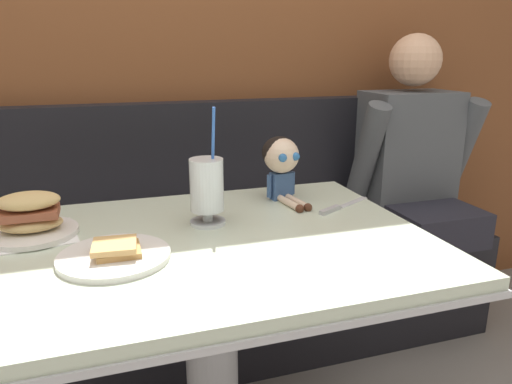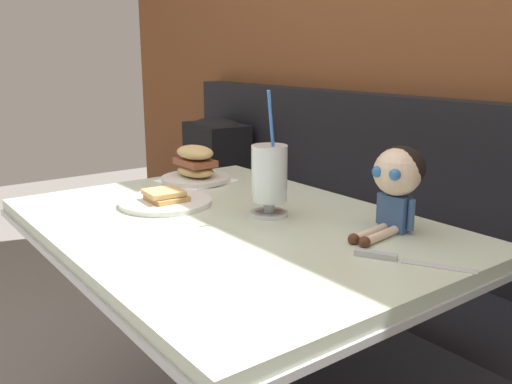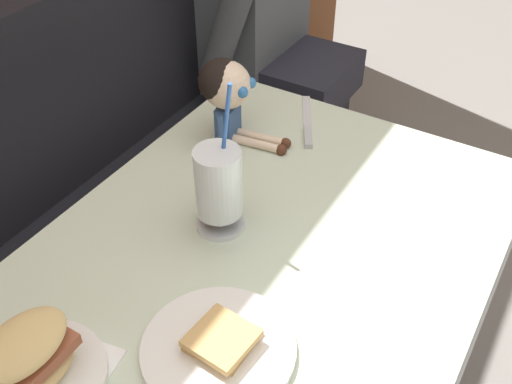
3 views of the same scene
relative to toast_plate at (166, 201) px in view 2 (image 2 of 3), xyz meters
The scene contains 9 objects.
wood_panel_wall 1.06m from the toast_plate, 76.30° to the left, with size 4.40×0.08×2.40m, color brown.
booth_bench 0.84m from the toast_plate, 71.76° to the left, with size 2.60×0.48×1.00m.
diner_table 0.31m from the toast_plate, 14.35° to the left, with size 1.11×0.81×0.74m.
toast_plate is the anchor object (origin of this frame).
milkshake_glass 0.31m from the toast_plate, 33.16° to the left, with size 0.10×0.10×0.32m.
sandwich_plate 0.29m from the toast_plate, 132.56° to the left, with size 0.23×0.23×0.12m.
butter_knife 0.66m from the toast_plate, 14.79° to the left, with size 0.22×0.13×0.01m.
seated_doll 0.62m from the toast_plate, 31.57° to the left, with size 0.13×0.22×0.20m.
backpack 1.02m from the toast_plate, 139.69° to the left, with size 0.32×0.27×0.41m.
Camera 2 is at (1.07, -0.54, 1.14)m, focal length 38.58 mm.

